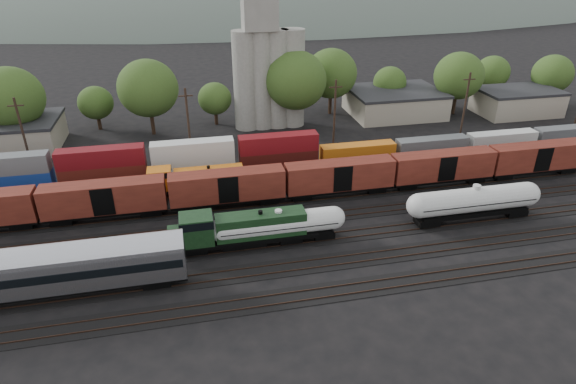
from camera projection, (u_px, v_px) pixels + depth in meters
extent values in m
plane|color=black|center=(294.00, 220.00, 61.57)|extent=(600.00, 600.00, 0.00)
cube|color=black|center=(327.00, 293.00, 48.51)|extent=(180.00, 3.20, 0.08)
cube|color=#382319|center=(329.00, 297.00, 47.85)|extent=(180.00, 0.08, 0.16)
cube|color=#382319|center=(325.00, 288.00, 49.09)|extent=(180.00, 0.08, 0.16)
cube|color=black|center=(314.00, 264.00, 52.85)|extent=(180.00, 3.20, 0.08)
cube|color=#382319|center=(316.00, 267.00, 52.19)|extent=(180.00, 0.08, 0.16)
cube|color=#382319|center=(312.00, 260.00, 53.44)|extent=(180.00, 0.08, 0.16)
cube|color=black|center=(303.00, 240.00, 57.20)|extent=(180.00, 3.20, 0.08)
cube|color=#382319|center=(304.00, 243.00, 56.54)|extent=(180.00, 0.08, 0.16)
cube|color=#382319|center=(302.00, 236.00, 57.79)|extent=(180.00, 0.08, 0.16)
cube|color=black|center=(294.00, 219.00, 61.55)|extent=(180.00, 3.20, 0.08)
cube|color=#382319|center=(295.00, 222.00, 60.89)|extent=(180.00, 0.08, 0.16)
cube|color=#382319|center=(292.00, 216.00, 62.14)|extent=(180.00, 0.08, 0.16)
cube|color=black|center=(285.00, 201.00, 65.90)|extent=(180.00, 3.20, 0.08)
cube|color=#382319|center=(287.00, 203.00, 65.24)|extent=(180.00, 0.08, 0.16)
cube|color=#382319|center=(284.00, 198.00, 66.49)|extent=(180.00, 0.08, 0.16)
cube|color=black|center=(278.00, 185.00, 70.25)|extent=(180.00, 3.20, 0.08)
cube|color=#382319|center=(279.00, 187.00, 69.59)|extent=(180.00, 0.08, 0.16)
cube|color=#382319|center=(277.00, 183.00, 70.83)|extent=(180.00, 0.08, 0.16)
cube|color=black|center=(272.00, 171.00, 74.60)|extent=(180.00, 3.20, 0.08)
cube|color=#382319|center=(273.00, 173.00, 73.93)|extent=(180.00, 0.08, 0.16)
cube|color=#382319|center=(271.00, 169.00, 75.18)|extent=(180.00, 0.08, 0.16)
cube|color=black|center=(243.00, 238.00, 55.29)|extent=(17.17, 2.93, 0.40)
cube|color=black|center=(244.00, 241.00, 55.49)|extent=(5.05, 2.22, 0.81)
cube|color=black|center=(261.00, 224.00, 54.96)|extent=(10.30, 2.42, 2.73)
cube|color=black|center=(197.00, 229.00, 53.46)|extent=(3.64, 2.93, 3.33)
cube|color=black|center=(196.00, 221.00, 52.98)|extent=(3.74, 3.03, 0.91)
cube|color=black|center=(175.00, 237.00, 53.35)|extent=(1.62, 2.42, 1.82)
cylinder|color=black|center=(260.00, 213.00, 54.27)|extent=(0.50, 0.50, 0.50)
cube|color=black|center=(196.00, 248.00, 54.55)|extent=(2.63, 2.02, 0.71)
cube|color=black|center=(290.00, 237.00, 56.62)|extent=(2.63, 2.02, 0.71)
cylinder|color=silver|center=(279.00, 224.00, 55.44)|extent=(13.24, 2.73, 2.73)
sphere|color=silver|center=(221.00, 230.00, 54.19)|extent=(2.73, 2.73, 2.73)
sphere|color=silver|center=(334.00, 217.00, 56.69)|extent=(2.73, 2.73, 2.73)
cylinder|color=silver|center=(278.00, 212.00, 54.73)|extent=(0.85, 0.85, 0.47)
cube|color=black|center=(279.00, 224.00, 55.44)|extent=(13.54, 2.86, 0.08)
cube|color=black|center=(279.00, 235.00, 56.13)|extent=(12.79, 2.07, 0.47)
cube|color=black|center=(233.00, 244.00, 55.36)|extent=(2.44, 1.88, 0.66)
cube|color=black|center=(323.00, 234.00, 57.41)|extent=(2.44, 1.88, 0.66)
cylinder|color=silver|center=(474.00, 200.00, 60.01)|extent=(14.94, 3.08, 3.08)
sphere|color=silver|center=(419.00, 206.00, 58.60)|extent=(3.08, 3.08, 3.08)
sphere|color=silver|center=(527.00, 194.00, 61.42)|extent=(3.08, 3.08, 3.08)
cylinder|color=silver|center=(477.00, 187.00, 59.21)|extent=(0.96, 0.96, 0.53)
cube|color=black|center=(474.00, 200.00, 60.01)|extent=(15.28, 3.23, 0.08)
cube|color=black|center=(472.00, 211.00, 60.78)|extent=(14.43, 2.33, 0.53)
cube|color=black|center=(427.00, 221.00, 59.92)|extent=(2.76, 2.12, 0.74)
cube|color=black|center=(514.00, 211.00, 62.23)|extent=(2.76, 2.12, 0.74)
cube|color=silver|center=(50.00, 273.00, 46.50)|extent=(25.81, 3.12, 3.23)
cylinder|color=silver|center=(46.00, 260.00, 45.77)|extent=(25.81, 3.12, 3.12)
cube|color=black|center=(49.00, 270.00, 46.32)|extent=(25.29, 3.18, 0.90)
cube|color=black|center=(54.00, 288.00, 47.29)|extent=(25.81, 2.80, 0.43)
cube|color=black|center=(157.00, 279.00, 49.41)|extent=(2.80, 2.15, 0.75)
cube|color=black|center=(196.00, 186.00, 67.51)|extent=(15.90, 2.56, 0.35)
cube|color=black|center=(196.00, 189.00, 67.69)|extent=(4.42, 1.94, 0.71)
cube|color=#CC6511|center=(209.00, 176.00, 67.24)|extent=(9.54, 2.12, 2.39)
cube|color=#CC6511|center=(160.00, 179.00, 65.86)|extent=(3.18, 2.56, 2.92)
cube|color=black|center=(159.00, 173.00, 65.44)|extent=(3.27, 2.65, 0.80)
cube|color=#CC6511|center=(144.00, 185.00, 65.74)|extent=(1.41, 2.12, 1.59)
cylinder|color=black|center=(208.00, 167.00, 66.64)|extent=(0.44, 0.44, 0.44)
cube|color=black|center=(159.00, 193.00, 66.81)|extent=(2.30, 1.77, 0.62)
cube|color=black|center=(233.00, 186.00, 68.73)|extent=(2.30, 1.77, 0.62)
cube|color=black|center=(107.00, 212.00, 60.99)|extent=(15.00, 2.60, 0.40)
cube|color=#5F2017|center=(104.00, 197.00, 60.03)|extent=(15.00, 2.90, 3.80)
cube|color=black|center=(228.00, 199.00, 63.90)|extent=(15.00, 2.60, 0.40)
cube|color=#5F2017|center=(227.00, 185.00, 62.94)|extent=(15.00, 2.90, 3.80)
cube|color=black|center=(339.00, 188.00, 66.81)|extent=(15.00, 2.60, 0.40)
cube|color=#5F2017|center=(340.00, 175.00, 65.85)|extent=(15.00, 2.90, 3.80)
cube|color=black|center=(440.00, 178.00, 69.72)|extent=(15.00, 2.60, 0.40)
cube|color=#5F2017|center=(443.00, 165.00, 68.76)|extent=(15.00, 2.90, 3.80)
cube|color=black|center=(534.00, 169.00, 72.63)|extent=(15.00, 2.60, 0.40)
cube|color=#5F2017|center=(537.00, 156.00, 71.67)|extent=(15.00, 2.90, 3.80)
cube|color=black|center=(272.00, 169.00, 74.39)|extent=(160.00, 2.60, 0.60)
cube|color=navy|center=(7.00, 182.00, 66.60)|extent=(12.00, 2.40, 2.60)
cube|color=#5C5F61|center=(2.00, 165.00, 65.41)|extent=(12.00, 2.40, 2.60)
cube|color=#541A13|center=(104.00, 174.00, 69.02)|extent=(12.00, 2.40, 2.60)
cube|color=maroon|center=(101.00, 157.00, 67.83)|extent=(12.00, 2.40, 2.60)
cube|color=silver|center=(194.00, 166.00, 71.44)|extent=(12.00, 2.40, 2.60)
cube|color=silver|center=(193.00, 150.00, 70.25)|extent=(12.00, 2.40, 2.60)
cube|color=#41120F|center=(279.00, 159.00, 73.85)|extent=(12.00, 2.40, 2.60)
cube|color=maroon|center=(278.00, 143.00, 72.67)|extent=(12.00, 2.40, 2.60)
cube|color=#C56614|center=(358.00, 152.00, 76.27)|extent=(12.00, 2.40, 2.60)
cube|color=#5B5E60|center=(432.00, 146.00, 78.69)|extent=(12.00, 2.40, 2.60)
cube|color=silver|center=(502.00, 140.00, 81.11)|extent=(12.00, 2.40, 2.60)
cube|color=#4D4F52|center=(567.00, 134.00, 83.53)|extent=(12.00, 2.40, 2.60)
cylinder|color=gray|center=(245.00, 81.00, 88.58)|extent=(4.40, 4.40, 18.00)
cylinder|color=gray|center=(261.00, 80.00, 89.15)|extent=(4.40, 4.40, 18.00)
cylinder|color=gray|center=(277.00, 80.00, 89.71)|extent=(4.40, 4.40, 18.00)
cylinder|color=gray|center=(293.00, 79.00, 90.28)|extent=(4.40, 4.40, 18.00)
cube|color=gray|center=(259.00, 6.00, 83.22)|extent=(6.00, 5.00, 8.00)
cube|color=#9E937F|center=(394.00, 103.00, 99.23)|extent=(18.00, 14.00, 4.60)
cube|color=#232326|center=(396.00, 91.00, 98.07)|extent=(18.36, 14.28, 0.50)
cube|color=#9E937F|center=(517.00, 103.00, 99.61)|extent=(16.00, 10.00, 4.60)
cube|color=#232326|center=(519.00, 90.00, 98.44)|extent=(16.32, 10.20, 0.50)
cylinder|color=black|center=(21.00, 135.00, 83.42)|extent=(0.70, 0.70, 3.96)
ellipsoid|color=#3B5820|center=(11.00, 98.00, 80.38)|extent=(10.75, 10.75, 10.18)
cylinder|color=black|center=(99.00, 123.00, 91.41)|extent=(0.70, 0.70, 2.38)
ellipsoid|color=#3B5820|center=(96.00, 103.00, 89.59)|extent=(6.46, 6.46, 6.12)
cylinder|color=black|center=(153.00, 124.00, 88.70)|extent=(0.70, 0.70, 3.96)
ellipsoid|color=#3B5820|center=(148.00, 88.00, 85.67)|extent=(10.74, 10.74, 10.18)
cylinder|color=black|center=(216.00, 118.00, 94.01)|extent=(0.70, 0.70, 2.37)
ellipsoid|color=#3B5820|center=(215.00, 98.00, 92.20)|extent=(6.42, 6.42, 6.08)
cylinder|color=black|center=(296.00, 117.00, 91.96)|extent=(0.70, 0.70, 4.19)
ellipsoid|color=#3B5820|center=(296.00, 80.00, 88.75)|extent=(11.37, 11.37, 10.77)
cylinder|color=black|center=(330.00, 105.00, 99.69)|extent=(0.70, 0.70, 3.83)
ellipsoid|color=#3B5820|center=(331.00, 74.00, 96.75)|extent=(10.40, 10.40, 9.85)
cylinder|color=black|center=(388.00, 102.00, 103.36)|extent=(0.70, 0.70, 2.56)
ellipsoid|color=#3B5820|center=(390.00, 82.00, 101.40)|extent=(6.94, 6.94, 6.58)
cylinder|color=black|center=(454.00, 105.00, 99.64)|extent=(0.70, 0.70, 3.63)
ellipsoid|color=#3B5820|center=(459.00, 76.00, 96.86)|extent=(9.86, 9.86, 9.34)
cylinder|color=black|center=(488.00, 93.00, 109.71)|extent=(0.70, 0.70, 2.78)
ellipsoid|color=#3B5820|center=(492.00, 72.00, 107.58)|extent=(7.54, 7.54, 7.15)
cylinder|color=black|center=(546.00, 98.00, 105.47)|extent=(0.70, 0.70, 3.11)
ellipsoid|color=#3B5820|center=(552.00, 74.00, 103.09)|extent=(8.45, 8.45, 8.00)
cylinder|color=black|center=(24.00, 137.00, 71.16)|extent=(0.36, 0.36, 12.00)
cube|color=black|center=(16.00, 106.00, 68.97)|extent=(2.20, 0.18, 0.18)
cylinder|color=black|center=(189.00, 126.00, 75.70)|extent=(0.36, 0.36, 12.00)
cube|color=black|center=(186.00, 96.00, 73.51)|extent=(2.20, 0.18, 0.18)
cylinder|color=black|center=(335.00, 116.00, 80.23)|extent=(0.36, 0.36, 12.00)
cube|color=black|center=(336.00, 87.00, 78.04)|extent=(2.20, 0.18, 0.18)
cylinder|color=black|center=(465.00, 106.00, 84.76)|extent=(0.36, 0.36, 12.00)
cube|color=black|center=(470.00, 79.00, 82.57)|extent=(2.20, 0.18, 0.18)
ellipsoid|color=#59665B|center=(264.00, 41.00, 305.60)|extent=(520.00, 286.00, 130.00)
ellipsoid|color=#59665B|center=(566.00, 22.00, 344.76)|extent=(400.00, 220.00, 100.00)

